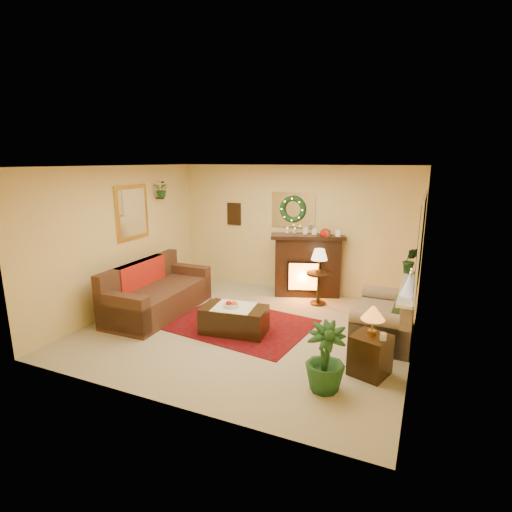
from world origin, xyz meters
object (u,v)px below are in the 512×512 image
at_px(side_table_round, 318,288).
at_px(end_table_square, 370,355).
at_px(loveseat, 384,311).
at_px(coffee_table, 234,320).
at_px(sofa, 159,290).
at_px(fireplace, 307,269).

xyz_separation_m(side_table_round, end_table_square, (1.29, -2.26, -0.05)).
distance_m(loveseat, coffee_table, 2.34).
bearing_deg(loveseat, side_table_round, 141.80).
bearing_deg(end_table_square, sofa, 169.98).
bearing_deg(side_table_round, loveseat, -37.67).
height_order(sofa, loveseat, sofa).
bearing_deg(coffee_table, fireplace, 69.39).
xyz_separation_m(fireplace, coffee_table, (-0.52, -2.25, -0.34)).
height_order(fireplace, loveseat, fireplace).
relative_size(sofa, loveseat, 1.48).
distance_m(loveseat, end_table_square, 1.26).
relative_size(sofa, fireplace, 1.66).
xyz_separation_m(loveseat, side_table_round, (-1.31, 1.01, -0.09)).
distance_m(end_table_square, coffee_table, 2.21).
bearing_deg(coffee_table, end_table_square, -19.17).
relative_size(sofa, end_table_square, 4.02).
relative_size(fireplace, coffee_table, 1.26).
height_order(sofa, coffee_table, sofa).
distance_m(fireplace, loveseat, 2.22).
bearing_deg(coffee_table, side_table_round, 56.52).
xyz_separation_m(sofa, fireplace, (2.14, 2.03, 0.12)).
bearing_deg(loveseat, end_table_square, -91.61).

